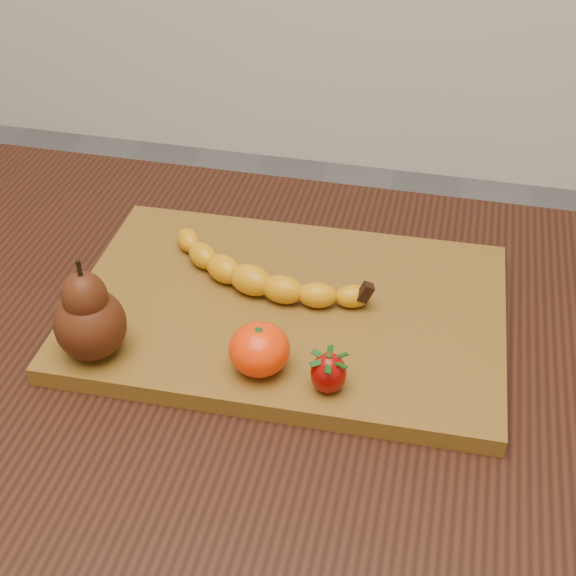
% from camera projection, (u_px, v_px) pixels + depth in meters
% --- Properties ---
extents(table, '(1.00, 0.70, 0.76)m').
position_uv_depth(table, '(246.00, 417.00, 0.87)').
color(table, black).
rests_on(table, ground).
extents(cutting_board, '(0.46, 0.31, 0.02)m').
position_uv_depth(cutting_board, '(288.00, 310.00, 0.85)').
color(cutting_board, brown).
rests_on(cutting_board, table).
extents(banana, '(0.22, 0.11, 0.03)m').
position_uv_depth(banana, '(251.00, 280.00, 0.85)').
color(banana, orange).
rests_on(banana, cutting_board).
extents(pear, '(0.09, 0.09, 0.11)m').
position_uv_depth(pear, '(87.00, 309.00, 0.75)').
color(pear, '#451C0B').
rests_on(pear, cutting_board).
extents(mandarin, '(0.06, 0.06, 0.05)m').
position_uv_depth(mandarin, '(259.00, 349.00, 0.75)').
color(mandarin, '#F73202').
rests_on(mandarin, cutting_board).
extents(strawberry, '(0.04, 0.04, 0.04)m').
position_uv_depth(strawberry, '(329.00, 372.00, 0.73)').
color(strawberry, '#910703').
rests_on(strawberry, cutting_board).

